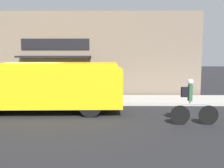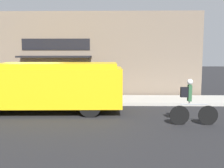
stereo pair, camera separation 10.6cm
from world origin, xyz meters
name	(u,v)px [view 2 (the right image)]	position (x,y,z in m)	size (l,w,h in m)	color
ground_plane	(36,106)	(0.00, 0.00, 0.00)	(70.00, 70.00, 0.00)	#232326
sidewalk	(43,100)	(0.00, 1.18, 0.07)	(28.00, 2.36, 0.15)	#ADAAA3
storefront	(49,55)	(0.01, 2.65, 2.46)	(17.73, 1.04, 4.92)	#756656
school_bus	(50,86)	(1.07, -1.34, 1.14)	(6.95, 2.68, 2.14)	yellow
cyclist	(191,103)	(6.63, -3.29, 0.79)	(1.73, 0.20, 1.67)	black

